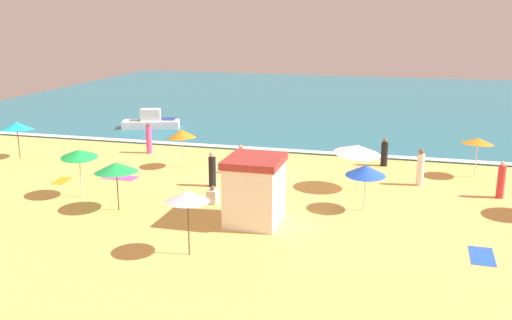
# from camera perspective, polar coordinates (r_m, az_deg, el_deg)

# --- Properties ---
(ground_plane) EXTENTS (60.00, 60.00, 0.00)m
(ground_plane) POSITION_cam_1_polar(r_m,az_deg,el_deg) (28.88, -0.80, -1.94)
(ground_plane) COLOR #EDBC60
(ocean_water) EXTENTS (60.00, 44.00, 0.10)m
(ocean_water) POSITION_cam_1_polar(r_m,az_deg,el_deg) (55.77, 7.09, 6.00)
(ocean_water) COLOR teal
(ocean_water) RESTS_ON ground_plane
(wave_breaker_foam) EXTENTS (57.00, 0.70, 0.01)m
(wave_breaker_foam) POSITION_cam_1_polar(r_m,az_deg,el_deg) (34.76, 2.03, 1.06)
(wave_breaker_foam) COLOR white
(wave_breaker_foam) RESTS_ON ocean_water
(lifeguard_cabana) EXTENTS (2.18, 2.51, 2.70)m
(lifeguard_cabana) POSITION_cam_1_polar(r_m,az_deg,el_deg) (22.62, -0.14, -3.00)
(lifeguard_cabana) COLOR white
(lifeguard_cabana) RESTS_ON ground_plane
(beach_umbrella_0) EXTENTS (2.62, 2.62, 2.15)m
(beach_umbrella_0) POSITION_cam_1_polar(r_m,az_deg,el_deg) (24.58, -13.85, -0.71)
(beach_umbrella_0) COLOR #4C3823
(beach_umbrella_0) RESTS_ON ground_plane
(beach_umbrella_1) EXTENTS (1.96, 1.97, 2.35)m
(beach_umbrella_1) POSITION_cam_1_polar(r_m,az_deg,el_deg) (19.50, -6.88, -3.64)
(beach_umbrella_1) COLOR #4C3823
(beach_umbrella_1) RESTS_ON ground_plane
(beach_umbrella_2) EXTENTS (1.98, 2.00, 2.04)m
(beach_umbrella_2) POSITION_cam_1_polar(r_m,az_deg,el_deg) (24.30, 10.94, -1.02)
(beach_umbrella_2) COLOR silver
(beach_umbrella_2) RESTS_ON ground_plane
(beach_umbrella_3) EXTENTS (2.04, 2.05, 2.11)m
(beach_umbrella_3) POSITION_cam_1_polar(r_m,az_deg,el_deg) (30.90, 21.36, 1.77)
(beach_umbrella_3) COLOR silver
(beach_umbrella_3) RESTS_ON ground_plane
(beach_umbrella_4) EXTENTS (2.27, 2.28, 2.32)m
(beach_umbrella_4) POSITION_cam_1_polar(r_m,az_deg,el_deg) (26.79, -17.33, 0.62)
(beach_umbrella_4) COLOR silver
(beach_umbrella_4) RESTS_ON ground_plane
(beach_umbrella_5) EXTENTS (2.15, 2.14, 2.18)m
(beach_umbrella_5) POSITION_cam_1_polar(r_m,az_deg,el_deg) (30.90, -7.48, 2.60)
(beach_umbrella_5) COLOR silver
(beach_umbrella_5) RESTS_ON ground_plane
(beach_umbrella_6) EXTENTS (3.17, 3.16, 2.27)m
(beach_umbrella_6) POSITION_cam_1_polar(r_m,az_deg,el_deg) (27.20, 10.14, 1.05)
(beach_umbrella_6) COLOR silver
(beach_umbrella_6) RESTS_ON ground_plane
(beach_umbrella_8) EXTENTS (2.50, 2.52, 2.25)m
(beach_umbrella_8) POSITION_cam_1_polar(r_m,az_deg,el_deg) (35.35, -22.86, 3.16)
(beach_umbrella_8) COLOR #4C3823
(beach_umbrella_8) RESTS_ON ground_plane
(beachgoer_0) EXTENTS (0.50, 0.50, 1.82)m
(beachgoer_0) POSITION_cam_1_polar(r_m,az_deg,el_deg) (28.79, 16.16, -0.80)
(beachgoer_0) COLOR white
(beachgoer_0) RESTS_ON ground_plane
(beachgoer_2) EXTENTS (0.45, 0.45, 1.55)m
(beachgoer_2) POSITION_cam_1_polar(r_m,az_deg,el_deg) (32.04, 12.75, 0.68)
(beachgoer_2) COLOR black
(beachgoer_2) RESTS_ON ground_plane
(beachgoer_3) EXTENTS (0.42, 0.42, 1.55)m
(beachgoer_3) POSITION_cam_1_polar(r_m,az_deg,el_deg) (29.74, -1.53, 0.00)
(beachgoer_3) COLOR red
(beachgoer_3) RESTS_ON ground_plane
(beachgoer_4) EXTENTS (0.47, 0.47, 0.81)m
(beachgoer_4) POSITION_cam_1_polar(r_m,az_deg,el_deg) (25.25, -4.37, -3.64)
(beachgoer_4) COLOR white
(beachgoer_4) RESTS_ON ground_plane
(beachgoer_6) EXTENTS (0.48, 0.48, 1.71)m
(beachgoer_6) POSITION_cam_1_polar(r_m,az_deg,el_deg) (27.61, -4.41, -1.00)
(beachgoer_6) COLOR black
(beachgoer_6) RESTS_ON ground_plane
(beachgoer_7) EXTENTS (0.45, 0.45, 1.85)m
(beachgoer_7) POSITION_cam_1_polar(r_m,az_deg,el_deg) (34.68, -10.69, 2.09)
(beachgoer_7) COLOR #D84CA5
(beachgoer_7) RESTS_ON ground_plane
(beachgoer_9) EXTENTS (0.46, 0.46, 1.72)m
(beachgoer_9) POSITION_cam_1_polar(r_m,az_deg,el_deg) (28.08, 23.36, -1.93)
(beachgoer_9) COLOR red
(beachgoer_9) RESTS_ON ground_plane
(beach_towel_0) EXTENTS (1.81, 0.94, 0.01)m
(beach_towel_0) POSITION_cam_1_polar(r_m,az_deg,el_deg) (30.00, -13.49, -1.71)
(beach_towel_0) COLOR #D84CA5
(beach_towel_0) RESTS_ON ground_plane
(beach_towel_1) EXTENTS (0.85, 1.68, 0.01)m
(beach_towel_1) POSITION_cam_1_polar(r_m,az_deg,el_deg) (21.48, 21.72, -8.93)
(beach_towel_1) COLOR blue
(beach_towel_1) RESTS_ON ground_plane
(beach_towel_2) EXTENTS (0.83, 1.36, 0.01)m
(beach_towel_2) POSITION_cam_1_polar(r_m,az_deg,el_deg) (30.23, -18.91, -1.98)
(beach_towel_2) COLOR orange
(beach_towel_2) RESTS_ON ground_plane
(small_boat_0) EXTENTS (2.92, 2.00, 0.53)m
(small_boat_0) POSITION_cam_1_polar(r_m,az_deg,el_deg) (42.57, -9.86, 3.71)
(small_boat_0) COLOR navy
(small_boat_0) RESTS_ON ocean_water
(small_boat_1) EXTENTS (4.28, 2.58, 1.38)m
(small_boat_1) POSITION_cam_1_polar(r_m,az_deg,el_deg) (42.03, -10.50, 3.79)
(small_boat_1) COLOR white
(small_boat_1) RESTS_ON ocean_water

